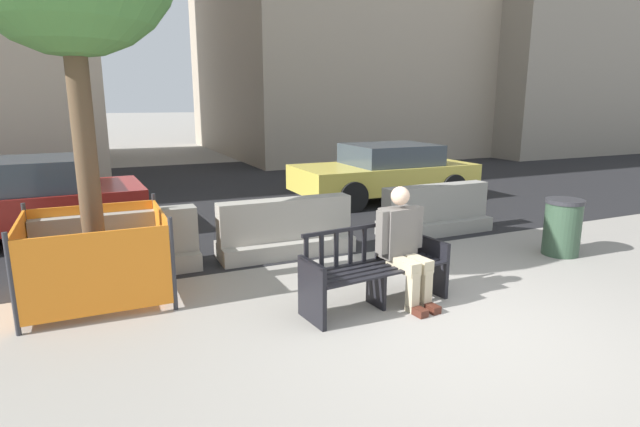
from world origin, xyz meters
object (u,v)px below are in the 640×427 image
object	(u,v)px
street_bench	(375,272)
jersey_barrier_centre	(286,232)
jersey_barrier_right	(435,213)
trash_bin	(562,227)
seated_person	(403,243)
jersey_barrier_left	(120,249)
construction_fence	(96,254)
car_taxi_near	(385,172)

from	to	relation	value
street_bench	jersey_barrier_centre	bearing A→B (deg)	95.89
jersey_barrier_right	trash_bin	xyz separation A→B (m)	(0.93, -1.80, 0.08)
seated_person	jersey_barrier_centre	xyz separation A→B (m)	(-0.57, 2.22, -0.35)
seated_person	jersey_barrier_left	world-z (taller)	seated_person
jersey_barrier_right	construction_fence	world-z (taller)	construction_fence
street_bench	trash_bin	bearing A→B (deg)	8.11
car_taxi_near	jersey_barrier_centre	bearing A→B (deg)	-139.90
trash_bin	car_taxi_near	bearing A→B (deg)	91.74
seated_person	jersey_barrier_right	bearing A→B (deg)	46.26
jersey_barrier_centre	jersey_barrier_left	size ratio (longest dim) A/B	1.00
jersey_barrier_centre	car_taxi_near	distance (m)	4.68
trash_bin	street_bench	bearing A→B (deg)	-171.89
construction_fence	trash_bin	xyz separation A→B (m)	(6.28, -1.06, -0.10)
jersey_barrier_right	construction_fence	size ratio (longest dim) A/B	1.30
jersey_barrier_right	car_taxi_near	distance (m)	3.03
jersey_barrier_centre	jersey_barrier_right	xyz separation A→B (m)	(2.79, 0.10, 0.00)
construction_fence	car_taxi_near	distance (m)	7.14
jersey_barrier_centre	trash_bin	size ratio (longest dim) A/B	2.40
jersey_barrier_right	trash_bin	size ratio (longest dim) A/B	2.40
seated_person	jersey_barrier_centre	distance (m)	2.32
jersey_barrier_centre	jersey_barrier_right	size ratio (longest dim) A/B	1.00
jersey_barrier_right	car_taxi_near	size ratio (longest dim) A/B	0.49
seated_person	construction_fence	size ratio (longest dim) A/B	0.85
jersey_barrier_right	trash_bin	world-z (taller)	jersey_barrier_right
street_bench	jersey_barrier_centre	distance (m)	2.21
jersey_barrier_left	construction_fence	bearing A→B (deg)	-111.20
construction_fence	car_taxi_near	xyz separation A→B (m)	(6.14, 3.65, 0.13)
seated_person	jersey_barrier_right	xyz separation A→B (m)	(2.22, 2.32, -0.35)
jersey_barrier_left	car_taxi_near	bearing A→B (deg)	26.63
street_bench	trash_bin	size ratio (longest dim) A/B	2.07
street_bench	trash_bin	distance (m)	3.52
jersey_barrier_left	jersey_barrier_right	world-z (taller)	same
street_bench	jersey_barrier_left	size ratio (longest dim) A/B	0.87
street_bench	construction_fence	xyz separation A→B (m)	(-2.79, 1.55, 0.12)
jersey_barrier_left	car_taxi_near	distance (m)	6.56
street_bench	car_taxi_near	world-z (taller)	car_taxi_near
jersey_barrier_right	car_taxi_near	bearing A→B (deg)	74.90
car_taxi_near	trash_bin	xyz separation A→B (m)	(0.14, -4.71, -0.23)
jersey_barrier_left	construction_fence	world-z (taller)	construction_fence
seated_person	jersey_barrier_left	distance (m)	3.68
jersey_barrier_centre	trash_bin	xyz separation A→B (m)	(3.72, -1.70, 0.08)
jersey_barrier_right	car_taxi_near	world-z (taller)	car_taxi_near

